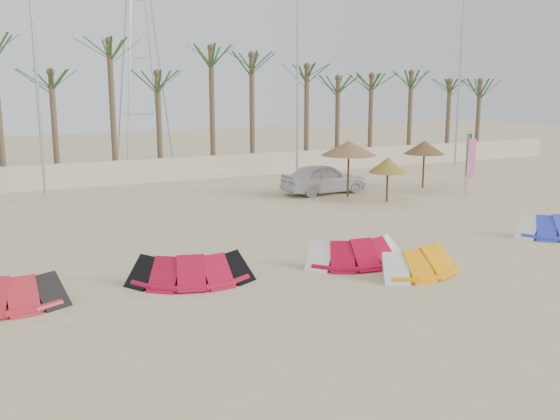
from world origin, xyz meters
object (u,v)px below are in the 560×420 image
kite_red_mid (187,266)px  kite_orange (416,257)px  kite_red_right (352,249)px  car (324,179)px  parasol_right (424,147)px  kite_blue (551,224)px  parasol_left (349,148)px  parasol_mid (388,165)px

kite_red_mid → kite_orange: (6.35, -2.06, -0.00)m
kite_red_right → car: bearing=63.9°
parasol_right → kite_blue: bearing=-104.0°
kite_blue → car: car is taller
kite_red_mid → parasol_right: bearing=31.1°
kite_red_mid → kite_orange: bearing=-18.0°
parasol_left → kite_red_right: bearing=-121.6°
kite_red_right → parasol_mid: parasol_mid is taller
kite_blue → parasol_left: size_ratio=1.22×
parasol_mid → kite_red_right: bearing=-131.5°
kite_orange → parasol_right: 15.37m
kite_red_right → kite_blue: size_ratio=1.01×
kite_orange → parasol_mid: 11.04m
car → parasol_left: bearing=-161.0°
parasol_right → kite_red_right: bearing=-137.0°
car → kite_blue: bearing=-167.4°
kite_red_mid → parasol_mid: parasol_mid is taller
car → kite_orange: bearing=159.8°
kite_red_mid → parasol_mid: size_ratio=1.75×
kite_red_mid → parasol_left: parasol_left is taller
kite_red_right → parasol_right: parasol_right is taller
parasol_right → car: size_ratio=0.57×
car → parasol_mid: bearing=-157.5°
kite_blue → parasol_right: size_ratio=1.33×
kite_red_mid → car: bearing=45.1°
parasol_mid → parasol_right: (4.04, 2.40, 0.42)m
kite_orange → kite_blue: size_ratio=1.05×
kite_red_right → parasol_left: size_ratio=1.22×
kite_blue → parasol_right: parasol_right is taller
parasol_left → kite_blue: bearing=-76.5°
kite_orange → parasol_mid: (5.71, 9.36, 1.31)m
kite_red_right → car: size_ratio=0.76×
kite_blue → car: (-2.93, 11.36, 0.33)m
parasol_left → parasol_mid: bearing=-63.2°
kite_red_mid → kite_orange: 6.67m
parasol_mid → parasol_right: size_ratio=0.83×
kite_blue → parasol_left: 10.42m
kite_red_right → parasol_left: (6.00, 9.73, 1.96)m
parasol_left → parasol_right: (5.00, 0.51, -0.23)m
parasol_mid → car: size_ratio=0.47×
kite_orange → car: size_ratio=0.79×
parasol_left → car: (-0.54, 1.41, -1.63)m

